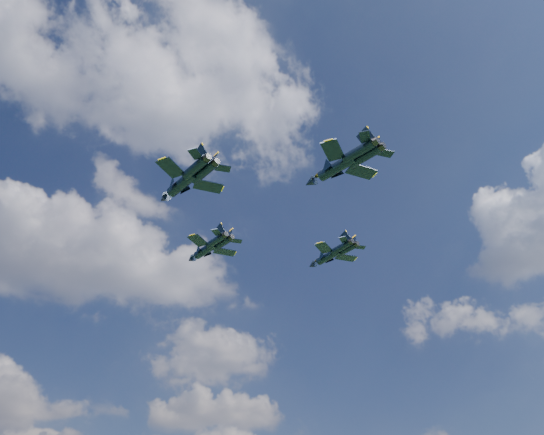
{
  "coord_description": "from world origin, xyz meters",
  "views": [
    {
      "loc": [
        -20.95,
        -75.99,
        5.8
      ],
      "look_at": [
        0.54,
        7.48,
        63.94
      ],
      "focal_mm": 35.0,
      "sensor_mm": 36.0,
      "label": 1
    }
  ],
  "objects_px": {
    "jet_left": "(181,184)",
    "jet_right": "(327,257)",
    "jet_lead": "(205,250)",
    "jet_slot": "(335,168)"
  },
  "relations": [
    {
      "from": "jet_lead",
      "to": "jet_left",
      "type": "xyz_separation_m",
      "value": [
        -7.67,
        -22.91,
        -0.27
      ]
    },
    {
      "from": "jet_lead",
      "to": "jet_right",
      "type": "bearing_deg",
      "value": -40.62
    },
    {
      "from": "jet_lead",
      "to": "jet_left",
      "type": "height_order",
      "value": "jet_left"
    },
    {
      "from": "jet_right",
      "to": "jet_slot",
      "type": "xyz_separation_m",
      "value": [
        -7.68,
        -26.29,
        2.53
      ]
    },
    {
      "from": "jet_right",
      "to": "jet_lead",
      "type": "bearing_deg",
      "value": 142.11
    },
    {
      "from": "jet_lead",
      "to": "jet_slot",
      "type": "relative_size",
      "value": 0.9
    },
    {
      "from": "jet_left",
      "to": "jet_right",
      "type": "relative_size",
      "value": 1.17
    },
    {
      "from": "jet_slot",
      "to": "jet_left",
      "type": "bearing_deg",
      "value": 129.33
    },
    {
      "from": "jet_left",
      "to": "jet_right",
      "type": "bearing_deg",
      "value": -0.6
    },
    {
      "from": "jet_left",
      "to": "jet_right",
      "type": "height_order",
      "value": "jet_left"
    }
  ]
}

